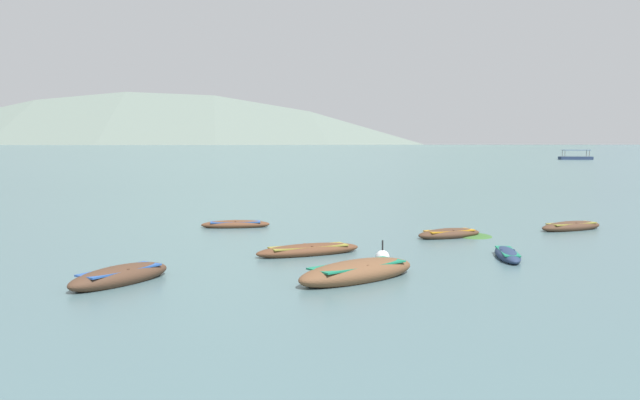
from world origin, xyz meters
The scene contains 13 objects.
ground_plane centered at (0.00, 1500.00, 0.00)m, with size 6000.00×6000.00×0.00m, color slate.
mountain_1 centered at (-333.78, 1683.05, 253.66)m, with size 1638.10×1638.10×507.32m, color slate.
mountain_2 centered at (392.98, 2124.79, 235.18)m, with size 1339.00×1339.00×470.37m, color #56665B.
rowboat_1 centered at (-4.21, 27.59, 0.14)m, with size 3.55×1.54×0.45m.
rowboat_2 centered at (1.68, 15.25, 0.24)m, with size 4.36×4.07×0.78m.
rowboat_3 centered at (-0.10, 19.76, 0.16)m, with size 4.27×2.88×0.52m.
rowboat_4 centered at (7.30, 19.23, 0.14)m, with size 1.01×3.17×0.44m.
rowboat_5 centered at (-5.56, 14.48, 0.21)m, with size 2.86×3.74×0.68m.
rowboat_6 centered at (5.99, 24.47, 0.16)m, with size 3.34×2.35×0.52m.
rowboat_7 centered at (12.35, 27.22, 0.17)m, with size 3.73×2.62×0.54m.
ferry_0 centered at (57.35, 155.86, 0.45)m, with size 7.68×2.55×2.54m.
mooring_buoy centered at (2.66, 18.72, 0.11)m, with size 0.51×0.51×0.88m.
weed_patch_1 centered at (7.11, 25.02, 0.00)m, with size 1.74×2.21×0.14m, color #38662D.
Camera 1 is at (1.25, -4.88, 4.29)m, focal length 36.71 mm.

